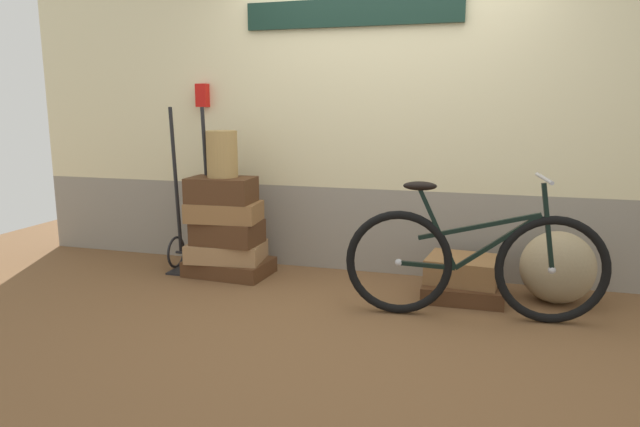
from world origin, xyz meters
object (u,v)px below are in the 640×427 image
suitcase_1 (227,251)px  burlap_sack (558,267)px  wicker_basket (222,154)px  suitcase_0 (229,267)px  bicycle (473,263)px  suitcase_6 (463,269)px  luggage_trolley (192,232)px  suitcase_2 (228,232)px  suitcase_5 (462,290)px  suitcase_3 (224,212)px  suitcase_4 (221,190)px

suitcase_1 → burlap_sack: size_ratio=1.17×
wicker_basket → suitcase_0: bearing=52.0°
bicycle → suitcase_6: bearing=99.6°
suitcase_1 → wicker_basket: (-0.01, -0.01, 0.81)m
suitcase_0 → luggage_trolley: size_ratio=0.49×
suitcase_2 → burlap_sack: burlap_sack is taller
burlap_sack → luggage_trolley: bearing=-179.9°
suitcase_6 → suitcase_5: bearing=-78.2°
suitcase_1 → wicker_basket: 0.81m
wicker_basket → suitcase_3: bearing=-59.4°
suitcase_3 → suitcase_4: size_ratio=1.10×
suitcase_1 → suitcase_2: 0.17m
suitcase_4 → burlap_sack: size_ratio=1.00×
wicker_basket → bicycle: bearing=-12.0°
burlap_sack → suitcase_3: bearing=-178.0°
suitcase_0 → suitcase_3: 0.49m
suitcase_0 → suitcase_5: 1.92m
suitcase_0 → suitcase_4: suitcase_4 is taller
suitcase_1 → burlap_sack: bearing=-5.5°
bicycle → suitcase_0: bearing=167.1°
suitcase_1 → suitcase_4: bearing=-116.4°
suitcase_5 → wicker_basket: (-1.94, 0.03, 0.96)m
bicycle → suitcase_3: bearing=168.7°
suitcase_0 → suitcase_3: size_ratio=1.17×
suitcase_2 → burlap_sack: bearing=3.6°
burlap_sack → bicycle: 0.77m
suitcase_2 → suitcase_4: bearing=-157.9°
suitcase_0 → suitcase_3: (-0.01, -0.05, 0.48)m
suitcase_3 → suitcase_5: 1.98m
suitcase_3 → suitcase_1: bearing=94.5°
suitcase_2 → luggage_trolley: size_ratio=0.38×
suitcase_3 → suitcase_5: bearing=-5.7°
suitcase_5 → burlap_sack: (0.65, 0.09, 0.20)m
suitcase_5 → burlap_sack: bearing=6.8°
luggage_trolley → suitcase_3: bearing=-13.6°
suitcase_3 → luggage_trolley: 0.42m
suitcase_1 → bicycle: bicycle is taller
suitcase_4 → suitcase_5: suitcase_4 is taller
suitcase_2 → suitcase_6: size_ratio=1.05×
suitcase_2 → suitcase_4: suitcase_4 is taller
suitcase_0 → suitcase_5: suitcase_0 is taller
suitcase_0 → burlap_sack: bearing=4.4°
suitcase_3 → suitcase_4: bearing=175.1°
suitcase_1 → suitcase_3: size_ratio=1.05×
suitcase_4 → suitcase_6: bearing=-1.6°
suitcase_5 → bicycle: bearing=-80.8°
suitcase_5 → suitcase_3: bearing=179.2°
suitcase_0 → bicycle: (1.99, -0.45, 0.31)m
suitcase_3 → suitcase_6: suitcase_3 is taller
bicycle → burlap_sack: bearing=40.0°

